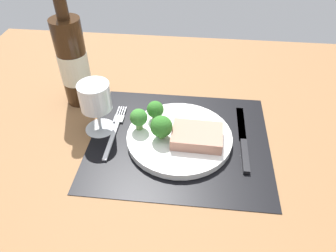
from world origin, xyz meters
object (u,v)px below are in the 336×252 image
(plate, at_px, (179,137))
(fork, at_px, (115,130))
(wine_glass, at_px, (95,100))
(steak, at_px, (197,136))
(knife, at_px, (243,142))
(wine_bottle, at_px, (73,61))

(plate, bearing_deg, fork, 174.86)
(plate, xyz_separation_m, fork, (-0.16, 0.01, -0.01))
(plate, relative_size, wine_glass, 1.89)
(steak, bearing_deg, wine_glass, 171.10)
(wine_glass, bearing_deg, knife, -2.88)
(fork, xyz_separation_m, wine_bottle, (-0.12, 0.12, 0.11))
(plate, distance_m, steak, 0.05)
(steak, distance_m, fork, 0.20)
(fork, distance_m, wine_bottle, 0.21)
(wine_bottle, bearing_deg, fork, -44.49)
(plate, bearing_deg, knife, 2.04)
(wine_glass, bearing_deg, steak, -8.90)
(fork, bearing_deg, steak, -8.65)
(steak, relative_size, wine_glass, 0.88)
(knife, bearing_deg, wine_bottle, 164.19)
(steak, distance_m, wine_glass, 0.25)
(wine_glass, bearing_deg, plate, -6.60)
(plate, xyz_separation_m, steak, (0.04, -0.01, 0.02))
(steak, height_order, wine_glass, wine_glass)
(knife, bearing_deg, steak, -168.87)
(fork, relative_size, knife, 0.83)
(knife, distance_m, wine_glass, 0.35)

